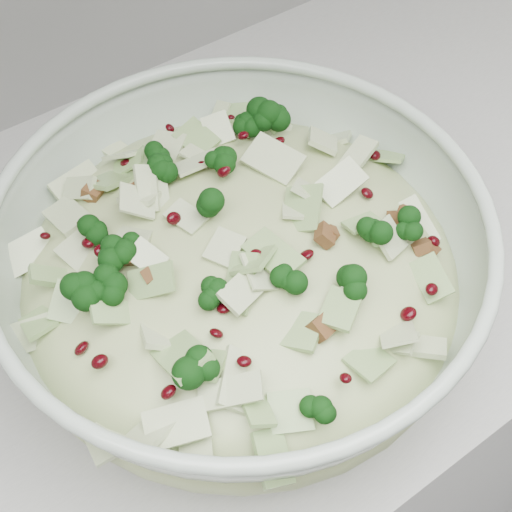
{
  "coord_description": "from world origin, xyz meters",
  "views": [
    {
      "loc": [
        0.53,
        1.32,
        1.45
      ],
      "look_at": [
        0.73,
        1.59,
        1.01
      ],
      "focal_mm": 50.0,
      "sensor_mm": 36.0,
      "label": 1
    }
  ],
  "objects": [
    {
      "name": "mixing_bowl",
      "position": [
        0.72,
        1.6,
        0.98
      ],
      "size": [
        0.46,
        0.46,
        0.15
      ],
      "rotation": [
        0.0,
        0.0,
        -0.24
      ],
      "color": "#ACBEAD",
      "rests_on": "counter"
    },
    {
      "name": "salad",
      "position": [
        0.72,
        1.6,
        1.01
      ],
      "size": [
        0.42,
        0.42,
        0.16
      ],
      "rotation": [
        0.0,
        0.0,
        -0.18
      ],
      "color": "#B4C386",
      "rests_on": "mixing_bowl"
    }
  ]
}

